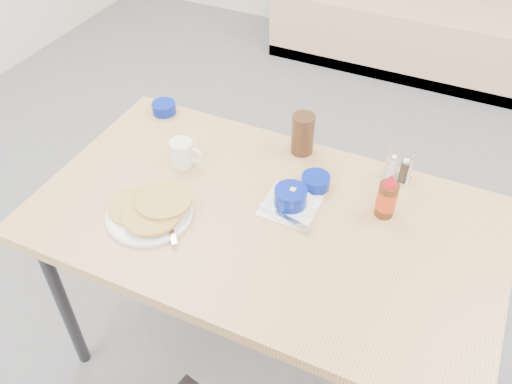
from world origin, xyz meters
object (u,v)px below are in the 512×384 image
at_px(condiment_caddy, 398,169).
at_px(amber_tumbler, 303,134).
at_px(creamer_bowl, 164,108).
at_px(butter_bowl, 316,182).
at_px(coffee_mug, 183,153).
at_px(syrup_bottle, 387,197).
at_px(grits_setting, 290,199).
at_px(pancake_plate, 150,211).
at_px(dining_table, 265,230).
at_px(booth_bench, 421,14).

bearing_deg(condiment_caddy, amber_tumbler, -179.60).
bearing_deg(creamer_bowl, condiment_caddy, 0.00).
height_order(butter_bowl, condiment_caddy, condiment_caddy).
xyz_separation_m(coffee_mug, syrup_bottle, (0.67, 0.05, 0.02)).
relative_size(coffee_mug, condiment_caddy, 1.09).
height_order(coffee_mug, amber_tumbler, amber_tumbler).
height_order(coffee_mug, syrup_bottle, syrup_bottle).
height_order(coffee_mug, grits_setting, coffee_mug).
height_order(pancake_plate, creamer_bowl, pancake_plate).
bearing_deg(pancake_plate, grits_setting, 30.10).
distance_m(coffee_mug, amber_tumbler, 0.40).
height_order(pancake_plate, grits_setting, grits_setting).
distance_m(creamer_bowl, syrup_bottle, 0.91).
distance_m(condiment_caddy, syrup_bottle, 0.18).
xyz_separation_m(dining_table, butter_bowl, (0.09, 0.19, 0.08)).
distance_m(booth_bench, butter_bowl, 2.39).
bearing_deg(booth_bench, creamer_bowl, -104.48).
height_order(condiment_caddy, syrup_bottle, syrup_bottle).
bearing_deg(amber_tumbler, condiment_caddy, 0.00).
relative_size(coffee_mug, syrup_bottle, 0.72).
bearing_deg(booth_bench, condiment_caddy, -81.84).
bearing_deg(coffee_mug, booth_bench, 81.84).
bearing_deg(grits_setting, coffee_mug, 173.99).
relative_size(grits_setting, amber_tumbler, 1.26).
height_order(amber_tumbler, syrup_bottle, syrup_bottle).
relative_size(pancake_plate, condiment_caddy, 2.66).
distance_m(booth_bench, syrup_bottle, 2.44).
bearing_deg(syrup_bottle, creamer_bowl, 168.59).
xyz_separation_m(pancake_plate, coffee_mug, (-0.03, 0.25, 0.03)).
relative_size(dining_table, pancake_plate, 5.10).
distance_m(coffee_mug, syrup_bottle, 0.67).
relative_size(butter_bowl, amber_tumbler, 0.63).
bearing_deg(condiment_caddy, dining_table, -132.36).
distance_m(creamer_bowl, amber_tumbler, 0.55).
height_order(grits_setting, butter_bowl, grits_setting).
distance_m(pancake_plate, syrup_bottle, 0.70).
bearing_deg(butter_bowl, coffee_mug, -170.09).
height_order(dining_table, butter_bowl, butter_bowl).
height_order(dining_table, coffee_mug, coffee_mug).
bearing_deg(booth_bench, syrup_bottle, -82.31).
xyz_separation_m(grits_setting, syrup_bottle, (0.27, 0.09, 0.04)).
bearing_deg(condiment_caddy, grits_setting, -133.74).
distance_m(booth_bench, coffee_mug, 2.49).
distance_m(grits_setting, syrup_bottle, 0.29).
height_order(dining_table, pancake_plate, pancake_plate).
height_order(booth_bench, condiment_caddy, booth_bench).
bearing_deg(grits_setting, amber_tumbler, 104.15).
bearing_deg(syrup_bottle, amber_tumbler, 151.93).
relative_size(booth_bench, syrup_bottle, 12.17).
relative_size(booth_bench, condiment_caddy, 18.41).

